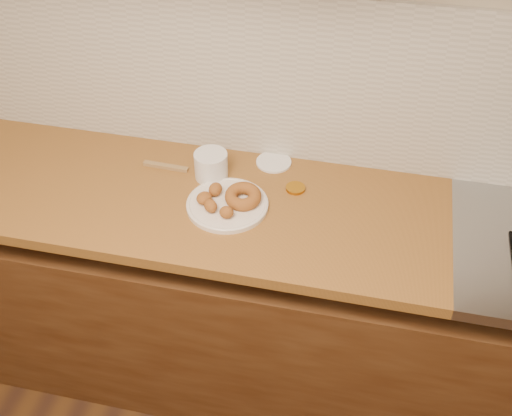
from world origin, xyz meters
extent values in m
cube|color=tan|center=(0.00, 2.00, 1.35)|extent=(4.00, 0.02, 2.70)
cube|color=#54351B|center=(0.00, 1.69, 0.39)|extent=(3.60, 0.60, 0.77)
cube|color=brown|center=(-0.65, 1.69, 0.88)|extent=(2.30, 0.62, 0.04)
cube|color=beige|center=(0.00, 1.99, 1.20)|extent=(3.60, 0.02, 0.60)
cylinder|color=silver|center=(-0.22, 1.67, 0.91)|extent=(0.27, 0.27, 0.02)
torus|color=#9E6024|center=(-0.17, 1.69, 0.94)|extent=(0.14, 0.15, 0.05)
ellipsoid|color=#9E6024|center=(-0.26, 1.70, 0.94)|extent=(0.05, 0.06, 0.04)
ellipsoid|color=#9E6024|center=(-0.29, 1.65, 0.93)|extent=(0.07, 0.07, 0.04)
ellipsoid|color=#9E6024|center=(-0.26, 1.62, 0.94)|extent=(0.06, 0.06, 0.04)
ellipsoid|color=#9E6024|center=(-0.20, 1.60, 0.94)|extent=(0.05, 0.04, 0.04)
cylinder|color=white|center=(-0.31, 1.81, 0.95)|extent=(0.14, 0.14, 0.09)
cylinder|color=white|center=(-0.12, 1.93, 0.90)|extent=(0.13, 0.13, 0.01)
cylinder|color=#A86E16|center=(-0.01, 1.80, 0.91)|extent=(0.08, 0.08, 0.01)
cube|color=olive|center=(-0.48, 1.82, 0.91)|extent=(0.16, 0.03, 0.01)
camera|label=1|loc=(0.22, 0.15, 2.26)|focal=45.00mm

